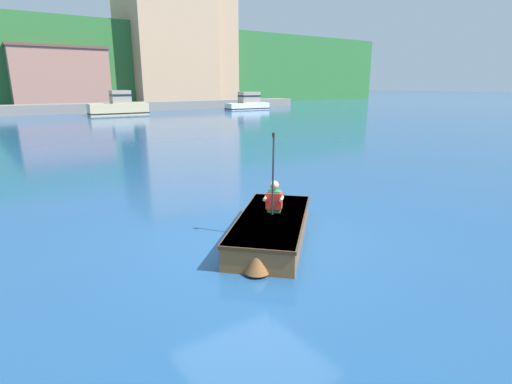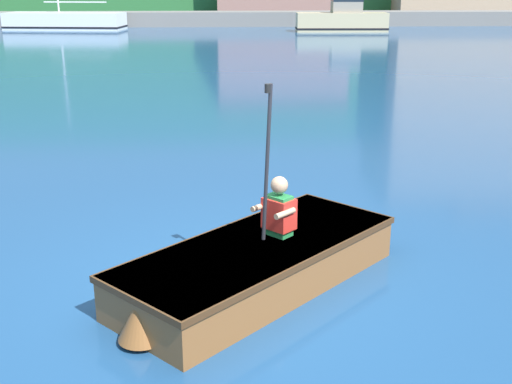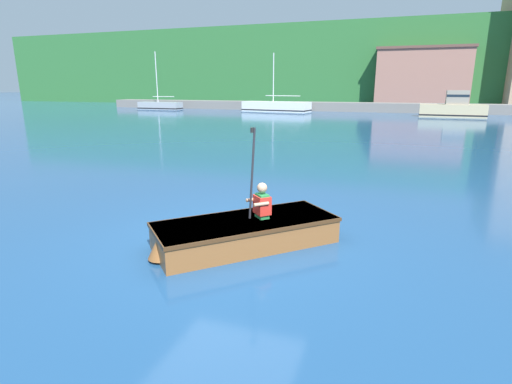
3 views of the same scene
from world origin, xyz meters
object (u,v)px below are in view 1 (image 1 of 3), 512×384
Objects in this scene: moored_boat_dock_west_end at (248,103)px; moored_boat_dock_center_near at (119,107)px; person_paddler at (274,197)px; rowboat_foreground at (271,227)px.

moored_boat_dock_center_near reaches higher than moored_boat_dock_west_end.
rowboat_foreground is at bearing -135.29° from person_paddler.
rowboat_foreground is at bearing -122.74° from moored_boat_dock_west_end.
moored_boat_dock_west_end is 14.31m from moored_boat_dock_center_near.
moored_boat_dock_center_near reaches higher than person_paddler.
moored_boat_dock_center_near is at bearing 78.69° from person_paddler.
moored_boat_dock_center_near reaches higher than rowboat_foreground.
rowboat_foreground is 1.96× the size of person_paddler.
moored_boat_dock_west_end is 38.75m from rowboat_foreground.
moored_boat_dock_west_end is 0.94× the size of moored_boat_dock_center_near.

